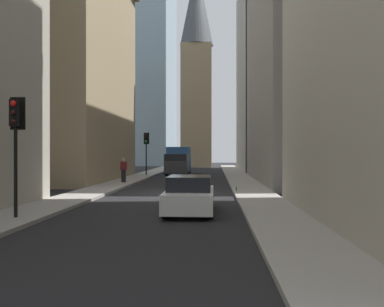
{
  "coord_description": "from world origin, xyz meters",
  "views": [
    {
      "loc": [
        -22.72,
        -2.33,
        2.31
      ],
      "look_at": [
        18.83,
        -0.07,
        2.18
      ],
      "focal_mm": 38.28,
      "sensor_mm": 36.0,
      "label": 1
    }
  ],
  "objects_px": {
    "delivery_truck": "(178,160)",
    "traffic_light_foreground": "(15,129)",
    "traffic_light_midblock": "(146,144)",
    "pedestrian": "(124,169)",
    "sedan_white": "(190,195)",
    "discarded_bottle": "(236,189)"
  },
  "relations": [
    {
      "from": "traffic_light_foreground",
      "to": "sedan_white",
      "type": "bearing_deg",
      "value": -68.3
    },
    {
      "from": "delivery_truck",
      "to": "pedestrian",
      "type": "height_order",
      "value": "delivery_truck"
    },
    {
      "from": "discarded_bottle",
      "to": "traffic_light_midblock",
      "type": "bearing_deg",
      "value": 26.0
    },
    {
      "from": "traffic_light_midblock",
      "to": "discarded_bottle",
      "type": "xyz_separation_m",
      "value": [
        -15.91,
        -7.76,
        -2.87
      ]
    },
    {
      "from": "traffic_light_foreground",
      "to": "discarded_bottle",
      "type": "height_order",
      "value": "traffic_light_foreground"
    },
    {
      "from": "sedan_white",
      "to": "pedestrian",
      "type": "relative_size",
      "value": 2.46
    },
    {
      "from": "traffic_light_midblock",
      "to": "pedestrian",
      "type": "xyz_separation_m",
      "value": [
        -9.76,
        0.01,
        -2.02
      ]
    },
    {
      "from": "sedan_white",
      "to": "discarded_bottle",
      "type": "xyz_separation_m",
      "value": [
        7.46,
        -2.17,
        -0.42
      ]
    },
    {
      "from": "delivery_truck",
      "to": "traffic_light_foreground",
      "type": "bearing_deg",
      "value": 174.34
    },
    {
      "from": "traffic_light_midblock",
      "to": "discarded_bottle",
      "type": "relative_size",
      "value": 15.0
    },
    {
      "from": "delivery_truck",
      "to": "discarded_bottle",
      "type": "relative_size",
      "value": 23.93
    },
    {
      "from": "traffic_light_midblock",
      "to": "pedestrian",
      "type": "bearing_deg",
      "value": 179.96
    },
    {
      "from": "sedan_white",
      "to": "discarded_bottle",
      "type": "bearing_deg",
      "value": -16.2
    },
    {
      "from": "sedan_white",
      "to": "traffic_light_foreground",
      "type": "distance_m",
      "value": 6.58
    },
    {
      "from": "pedestrian",
      "to": "discarded_bottle",
      "type": "relative_size",
      "value": 6.48
    },
    {
      "from": "delivery_truck",
      "to": "traffic_light_foreground",
      "type": "height_order",
      "value": "traffic_light_foreground"
    },
    {
      "from": "sedan_white",
      "to": "delivery_truck",
      "type": "bearing_deg",
      "value": 5.96
    },
    {
      "from": "traffic_light_midblock",
      "to": "discarded_bottle",
      "type": "height_order",
      "value": "traffic_light_midblock"
    },
    {
      "from": "sedan_white",
      "to": "traffic_light_foreground",
      "type": "bearing_deg",
      "value": 111.7
    },
    {
      "from": "delivery_truck",
      "to": "traffic_light_foreground",
      "type": "distance_m",
      "value": 29.26
    },
    {
      "from": "traffic_light_midblock",
      "to": "pedestrian",
      "type": "distance_m",
      "value": 9.97
    },
    {
      "from": "delivery_truck",
      "to": "discarded_bottle",
      "type": "distance_m",
      "value": 20.01
    }
  ]
}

